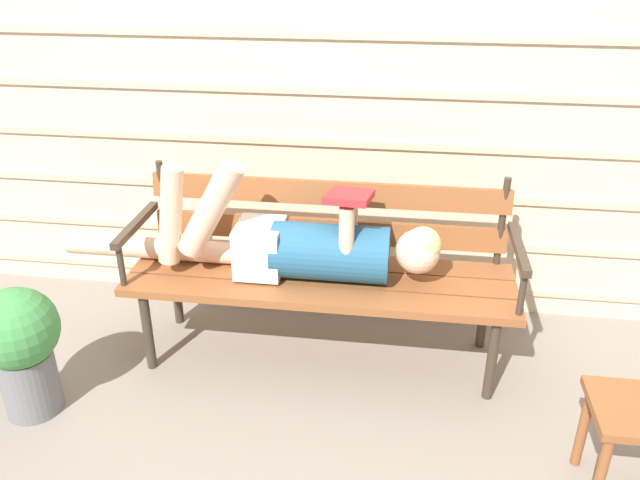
{
  "coord_description": "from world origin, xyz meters",
  "views": [
    {
      "loc": [
        0.34,
        -2.23,
        1.82
      ],
      "look_at": [
        0.0,
        0.19,
        0.61
      ],
      "focal_mm": 35.7,
      "sensor_mm": 36.0,
      "label": 1
    }
  ],
  "objects": [
    {
      "name": "house_siding",
      "position": [
        0.0,
        0.74,
        1.13
      ],
      "size": [
        4.6,
        0.08,
        2.26
      ],
      "color": "beige",
      "rests_on": "ground"
    },
    {
      "name": "ground_plane",
      "position": [
        0.0,
        0.0,
        0.0
      ],
      "size": [
        12.0,
        12.0,
        0.0
      ],
      "primitive_type": "plane",
      "color": "gray"
    },
    {
      "name": "park_bench",
      "position": [
        0.0,
        0.26,
        0.47
      ],
      "size": [
        1.71,
        0.5,
        0.85
      ],
      "color": "brown",
      "rests_on": "ground"
    },
    {
      "name": "potted_plant",
      "position": [
        -1.13,
        -0.34,
        0.33
      ],
      "size": [
        0.33,
        0.33,
        0.57
      ],
      "color": "slate",
      "rests_on": "ground"
    },
    {
      "name": "reclining_person",
      "position": [
        -0.11,
        0.19,
        0.58
      ],
      "size": [
        1.71,
        0.27,
        0.55
      ],
      "color": "#23567A"
    }
  ]
}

